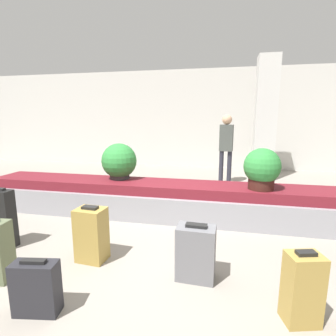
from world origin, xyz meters
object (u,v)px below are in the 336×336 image
(pillar, at_px, (265,119))
(potted_plant_1, at_px, (262,169))
(potted_plant_0, at_px, (119,162))
(suitcase_1, at_px, (36,288))
(suitcase_2, at_px, (91,234))
(suitcase_4, at_px, (2,218))
(suitcase_0, at_px, (196,253))
(suitcase_6, at_px, (302,289))
(traveler_0, at_px, (226,143))

(pillar, relative_size, potted_plant_1, 5.17)
(potted_plant_0, xyz_separation_m, potted_plant_1, (2.35, -0.22, 0.01))
(pillar, relative_size, suitcase_1, 6.57)
(pillar, relative_size, suitcase_2, 4.92)
(suitcase_4, bearing_deg, pillar, 53.23)
(suitcase_0, distance_m, suitcase_6, 0.98)
(pillar, bearing_deg, suitcase_1, -113.96)
(suitcase_1, bearing_deg, suitcase_0, 22.23)
(suitcase_4, relative_size, potted_plant_1, 1.25)
(suitcase_0, relative_size, potted_plant_1, 0.95)
(suitcase_2, bearing_deg, suitcase_4, -178.76)
(pillar, height_order, potted_plant_1, pillar)
(suitcase_1, relative_size, potted_plant_0, 0.78)
(suitcase_1, xyz_separation_m, suitcase_2, (0.04, 0.88, 0.08))
(suitcase_2, bearing_deg, suitcase_1, -88.19)
(suitcase_6, height_order, traveler_0, traveler_0)
(suitcase_1, distance_m, suitcase_4, 1.56)
(pillar, xyz_separation_m, suitcase_0, (-1.28, -4.92, -1.32))
(pillar, distance_m, potted_plant_1, 3.45)
(suitcase_1, height_order, potted_plant_0, potted_plant_0)
(suitcase_0, xyz_separation_m, traveler_0, (0.30, 4.20, 0.75))
(suitcase_4, relative_size, traveler_0, 0.45)
(suitcase_4, bearing_deg, suitcase_0, -2.53)
(suitcase_0, distance_m, suitcase_2, 1.21)
(suitcase_4, bearing_deg, traveler_0, 57.00)
(suitcase_2, distance_m, traveler_0, 4.41)
(suitcase_0, bearing_deg, suitcase_6, -22.67)
(potted_plant_1, distance_m, traveler_0, 2.67)
(pillar, bearing_deg, potted_plant_1, -98.03)
(suitcase_6, bearing_deg, traveler_0, 82.24)
(suitcase_4, height_order, potted_plant_1, potted_plant_1)
(suitcase_1, relative_size, traveler_0, 0.28)
(traveler_0, bearing_deg, suitcase_0, 94.75)
(suitcase_0, relative_size, traveler_0, 0.34)
(suitcase_1, distance_m, suitcase_6, 2.16)
(suitcase_0, xyz_separation_m, potted_plant_1, (0.81, 1.58, 0.60))
(suitcase_0, xyz_separation_m, potted_plant_0, (-1.54, 1.80, 0.59))
(pillar, bearing_deg, suitcase_4, -128.44)
(suitcase_4, bearing_deg, suitcase_2, -1.51)
(potted_plant_0, bearing_deg, suitcase_1, -83.42)
(pillar, relative_size, potted_plant_0, 5.12)
(suitcase_0, bearing_deg, potted_plant_0, 133.03)
(potted_plant_1, relative_size, traveler_0, 0.36)
(pillar, bearing_deg, suitcase_0, -104.56)
(suitcase_1, xyz_separation_m, suitcase_6, (2.13, 0.35, 0.06))
(potted_plant_0, relative_size, traveler_0, 0.36)
(suitcase_0, relative_size, potted_plant_0, 0.94)
(suitcase_2, distance_m, suitcase_4, 1.28)
(suitcase_2, xyz_separation_m, potted_plant_1, (2.01, 1.47, 0.57))
(pillar, height_order, suitcase_1, pillar)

